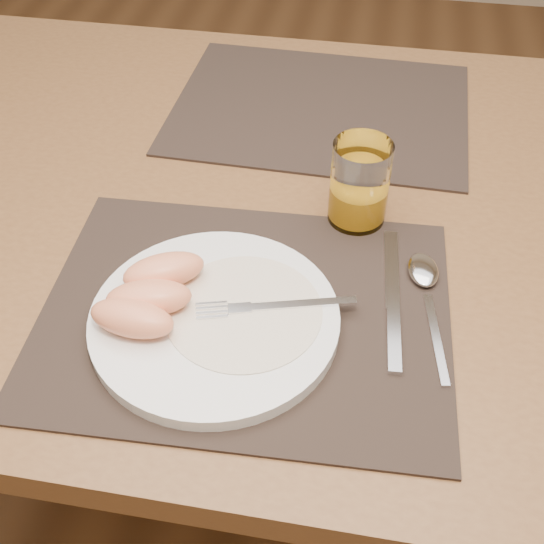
{
  "coord_description": "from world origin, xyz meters",
  "views": [
    {
      "loc": [
        0.11,
        -0.71,
        1.32
      ],
      "look_at": [
        0.01,
        -0.17,
        0.77
      ],
      "focal_mm": 45.0,
      "sensor_mm": 36.0,
      "label": 1
    }
  ],
  "objects_px": {
    "knife": "(393,308)",
    "plate": "(215,320)",
    "table": "(284,240)",
    "placemat_near": "(245,312)",
    "spoon": "(425,279)",
    "placemat_far": "(320,108)",
    "fork": "(262,307)",
    "juice_glass": "(359,187)"
  },
  "relations": [
    {
      "from": "fork",
      "to": "spoon",
      "type": "distance_m",
      "value": 0.19
    },
    {
      "from": "table",
      "to": "placemat_far",
      "type": "height_order",
      "value": "placemat_far"
    },
    {
      "from": "table",
      "to": "placemat_near",
      "type": "xyz_separation_m",
      "value": [
        -0.01,
        -0.22,
        0.09
      ]
    },
    {
      "from": "placemat_far",
      "to": "fork",
      "type": "bearing_deg",
      "value": -91.19
    },
    {
      "from": "placemat_far",
      "to": "placemat_near",
      "type": "bearing_deg",
      "value": -93.85
    },
    {
      "from": "plate",
      "to": "juice_glass",
      "type": "height_order",
      "value": "juice_glass"
    },
    {
      "from": "table",
      "to": "placemat_near",
      "type": "relative_size",
      "value": 3.11
    },
    {
      "from": "placemat_far",
      "to": "knife",
      "type": "relative_size",
      "value": 2.04
    },
    {
      "from": "placemat_near",
      "to": "placemat_far",
      "type": "relative_size",
      "value": 1.0
    },
    {
      "from": "juice_glass",
      "to": "fork",
      "type": "bearing_deg",
      "value": -114.51
    },
    {
      "from": "knife",
      "to": "spoon",
      "type": "height_order",
      "value": "spoon"
    },
    {
      "from": "knife",
      "to": "juice_glass",
      "type": "bearing_deg",
      "value": 109.61
    },
    {
      "from": "spoon",
      "to": "plate",
      "type": "bearing_deg",
      "value": -155.06
    },
    {
      "from": "placemat_far",
      "to": "fork",
      "type": "relative_size",
      "value": 2.61
    },
    {
      "from": "table",
      "to": "placemat_far",
      "type": "xyz_separation_m",
      "value": [
        0.02,
        0.22,
        0.09
      ]
    },
    {
      "from": "table",
      "to": "spoon",
      "type": "height_order",
      "value": "spoon"
    },
    {
      "from": "placemat_far",
      "to": "juice_glass",
      "type": "relative_size",
      "value": 4.11
    },
    {
      "from": "placemat_far",
      "to": "plate",
      "type": "relative_size",
      "value": 1.67
    },
    {
      "from": "placemat_near",
      "to": "juice_glass",
      "type": "xyz_separation_m",
      "value": [
        0.11,
        0.18,
        0.05
      ]
    },
    {
      "from": "placemat_near",
      "to": "fork",
      "type": "relative_size",
      "value": 2.61
    },
    {
      "from": "table",
      "to": "placemat_far",
      "type": "distance_m",
      "value": 0.24
    },
    {
      "from": "table",
      "to": "knife",
      "type": "relative_size",
      "value": 6.35
    },
    {
      "from": "placemat_far",
      "to": "knife",
      "type": "distance_m",
      "value": 0.43
    },
    {
      "from": "table",
      "to": "knife",
      "type": "distance_m",
      "value": 0.26
    },
    {
      "from": "placemat_near",
      "to": "spoon",
      "type": "bearing_deg",
      "value": 22.13
    },
    {
      "from": "spoon",
      "to": "fork",
      "type": "bearing_deg",
      "value": -153.78
    },
    {
      "from": "knife",
      "to": "plate",
      "type": "bearing_deg",
      "value": -163.86
    },
    {
      "from": "plate",
      "to": "juice_glass",
      "type": "bearing_deg",
      "value": 56.89
    },
    {
      "from": "table",
      "to": "juice_glass",
      "type": "distance_m",
      "value": 0.17
    },
    {
      "from": "table",
      "to": "knife",
      "type": "bearing_deg",
      "value": -51.43
    },
    {
      "from": "spoon",
      "to": "placemat_far",
      "type": "bearing_deg",
      "value": 114.59
    },
    {
      "from": "placemat_far",
      "to": "knife",
      "type": "bearing_deg",
      "value": -72.23
    },
    {
      "from": "juice_glass",
      "to": "plate",
      "type": "bearing_deg",
      "value": -123.11
    },
    {
      "from": "fork",
      "to": "knife",
      "type": "distance_m",
      "value": 0.15
    },
    {
      "from": "table",
      "to": "spoon",
      "type": "distance_m",
      "value": 0.25
    },
    {
      "from": "plate",
      "to": "spoon",
      "type": "xyz_separation_m",
      "value": [
        0.22,
        0.1,
        -0.0
      ]
    },
    {
      "from": "fork",
      "to": "knife",
      "type": "relative_size",
      "value": 0.78
    },
    {
      "from": "table",
      "to": "placemat_near",
      "type": "height_order",
      "value": "placemat_near"
    },
    {
      "from": "placemat_near",
      "to": "plate",
      "type": "distance_m",
      "value": 0.04
    },
    {
      "from": "placemat_near",
      "to": "knife",
      "type": "relative_size",
      "value": 2.04
    },
    {
      "from": "plate",
      "to": "spoon",
      "type": "bearing_deg",
      "value": 24.94
    },
    {
      "from": "placemat_near",
      "to": "knife",
      "type": "xyz_separation_m",
      "value": [
        0.16,
        0.03,
        0.0
      ]
    }
  ]
}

